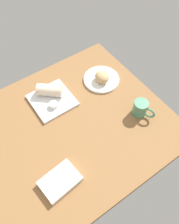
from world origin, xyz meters
The scene contains 8 objects.
dining_table centered at (0.00, 0.00, 2.00)cm, with size 110.00×90.00×4.00cm, color olive.
round_plate centered at (-35.98, -16.48, 4.70)cm, with size 21.67×21.67×1.40cm, color white.
scone_pastry centered at (-35.22, -15.07, 8.54)cm, with size 9.22×8.13×6.28cm, color tan.
square_plate centered at (-3.46, -19.68, 4.80)cm, with size 22.56×22.56×1.60cm, color white.
sauce_cup centered at (-1.85, -14.87, 7.04)cm, with size 4.73×4.73×2.69cm.
breakfast_wrap centered at (-4.76, -23.53, 9.04)cm, with size 6.89×6.89×14.28cm, color beige.
book_stack centered at (16.70, 22.94, 5.64)cm, with size 18.63×14.05×3.28cm.
coffee_mug centered at (-38.51, 15.19, 8.78)cm, with size 7.62×12.21×9.35cm.
Camera 1 is at (24.34, 57.10, 109.43)cm, focal length 36.90 mm.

